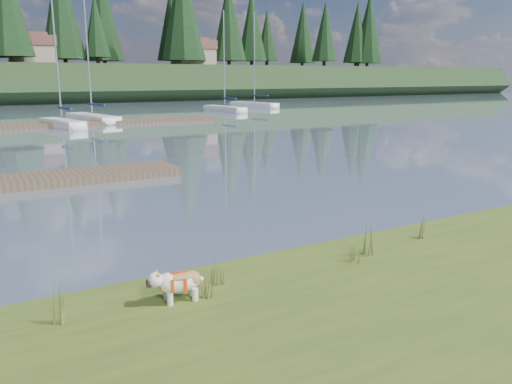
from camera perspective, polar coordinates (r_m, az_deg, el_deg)
ground at (r=39.36m, az=-25.92°, el=6.56°), size 200.00×200.00×0.00m
bulldog at (r=7.54m, az=-8.82°, el=-10.02°), size 0.83×0.40×0.50m
dock_far at (r=39.52m, az=-23.05°, el=7.08°), size 26.00×2.20×0.30m
sailboat_bg_2 at (r=39.10m, az=-21.57°, el=7.42°), size 2.61×6.41×9.64m
sailboat_bg_3 at (r=43.33m, az=-18.57°, el=8.11°), size 3.25×8.13×11.72m
sailboat_bg_4 at (r=52.80m, az=-3.96°, el=9.54°), size 2.39×6.88×10.09m
sailboat_bg_5 at (r=60.31m, az=-0.63°, el=10.00°), size 3.47×7.65×10.81m
weed_0 at (r=7.60m, az=-5.69°, el=-10.01°), size 0.17×0.14×0.66m
weed_1 at (r=8.05m, az=-4.55°, el=-9.04°), size 0.17×0.14×0.53m
weed_2 at (r=9.51m, az=12.87°, el=-5.28°), size 0.17×0.14×0.72m
weed_3 at (r=7.32m, az=-21.59°, el=-11.88°), size 0.17×0.14×0.65m
weed_4 at (r=9.11m, az=11.13°, el=-6.78°), size 0.17×0.14×0.45m
weed_5 at (r=10.82m, az=18.43°, el=-3.42°), size 0.17×0.14×0.71m
mud_lip at (r=8.67m, az=-10.25°, el=-11.13°), size 60.00×0.50×0.14m
conifer_4 at (r=75.91m, az=-26.68°, el=18.98°), size 6.16×6.16×15.10m
conifer_5 at (r=81.35m, az=-17.85°, el=17.62°), size 3.96×3.96×10.35m
conifer_6 at (r=83.58m, az=-8.40°, el=20.13°), size 7.04×7.04×17.00m
conifer_7 at (r=92.05m, az=-0.50°, el=18.47°), size 5.28×5.28×13.20m
conifer_8 at (r=95.73m, az=7.89°, el=17.74°), size 4.62×4.62×11.77m
conifer_9 at (r=106.38m, az=12.75°, el=17.81°), size 5.94×5.94×14.62m
house_1 at (r=80.65m, az=-24.28°, el=14.64°), size 6.30×5.30×4.65m
house_2 at (r=84.69m, az=-7.20°, el=15.53°), size 6.30×5.30×4.65m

